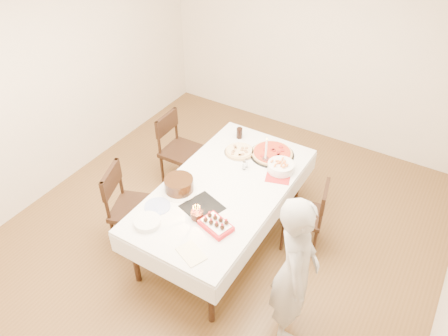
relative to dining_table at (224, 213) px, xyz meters
The scene contains 22 objects.
floor 0.38m from the dining_table, 169.74° to the right, with size 5.00×5.00×0.00m, color brown.
wall_back 2.68m from the dining_table, 90.79° to the left, with size 4.50×0.04×2.70m, color beige.
wall_left 2.48m from the dining_table, behind, with size 0.04×5.00×2.70m, color beige.
dining_table is the anchor object (origin of this frame).
chair_right_savory 0.84m from the dining_table, 26.80° to the left, with size 0.43×0.43×0.85m, color black, non-canonical shape.
chair_left_savory 1.10m from the dining_table, 149.19° to the left, with size 0.49×0.49×0.95m, color black, non-canonical shape.
chair_left_dessert 0.93m from the dining_table, 145.05° to the right, with size 0.51×0.51×0.99m, color black, non-canonical shape.
person 1.28m from the dining_table, 30.23° to the right, with size 0.56×0.37×1.54m, color beige.
pizza_white 0.72m from the dining_table, 104.65° to the left, with size 0.34×0.34×0.04m, color beige.
pizza_pepperoni 0.85m from the dining_table, 76.66° to the left, with size 0.49×0.49×0.04m, color red.
red_placemat 0.70m from the dining_table, 48.00° to the left, with size 0.25×0.25×0.01m, color #B21E1E.
pasta_bowl 0.78m from the dining_table, 54.70° to the left, with size 0.28×0.28×0.09m, color white.
taper_candle 0.81m from the dining_table, 73.00° to the left, with size 0.07×0.07×0.33m, color white.
shaker_pair 0.55m from the dining_table, 84.30° to the left, with size 0.09×0.09×0.10m, color white, non-canonical shape.
cola_glass 0.99m from the dining_table, 109.75° to the left, with size 0.07×0.07×0.13m, color black.
layer_cake 0.63m from the dining_table, 141.90° to the right, with size 0.37×0.37×0.14m, color black.
cake_board 0.52m from the dining_table, 93.34° to the right, with size 0.33×0.33×0.01m, color black.
birthday_cake 0.68m from the dining_table, 88.17° to the right, with size 0.12×0.12×0.13m, color #3E1D10.
strawberry_box 0.70m from the dining_table, 65.96° to the right, with size 0.30×0.20×0.07m, color red, non-canonical shape.
box_lid 0.99m from the dining_table, 76.38° to the right, with size 0.26×0.17×0.02m, color beige.
plate_stack 0.96m from the dining_table, 112.03° to the right, with size 0.24×0.24×0.05m, color white.
china_plate 0.80m from the dining_table, 124.20° to the right, with size 0.25×0.25×0.01m, color white.
Camera 1 is at (1.77, -2.83, 3.66)m, focal length 35.00 mm.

